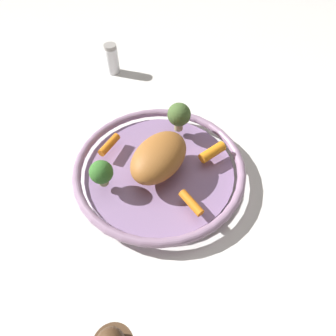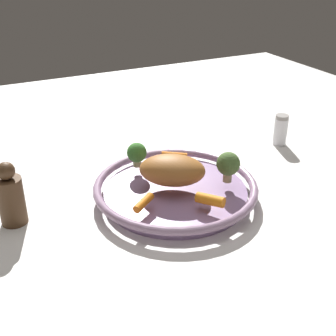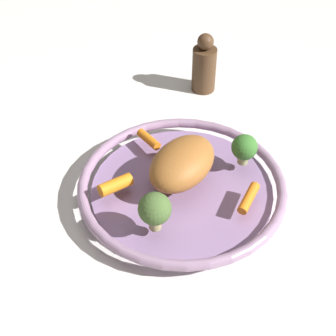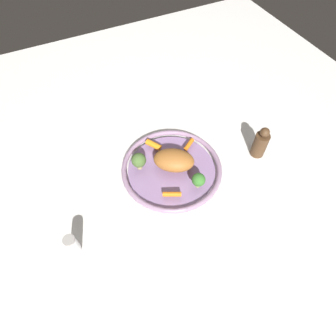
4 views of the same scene
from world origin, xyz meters
name	(u,v)px [view 2 (image 2 of 4)]	position (x,y,z in m)	size (l,w,h in m)	color
ground_plane	(175,198)	(0.00, 0.00, 0.00)	(2.08, 2.08, 0.00)	silver
serving_bowl	(175,190)	(0.00, 0.00, 0.02)	(0.36, 0.36, 0.04)	#8E709E
roast_chicken_piece	(173,171)	(0.01, 0.00, 0.07)	(0.14, 0.09, 0.06)	#A1612A
baby_carrot_right	(174,155)	(-0.05, -0.11, 0.05)	(0.02, 0.02, 0.06)	orange
baby_carrot_near_rim	(210,200)	(-0.02, 0.11, 0.05)	(0.02, 0.02, 0.06)	orange
baby_carrot_center	(144,203)	(0.10, 0.06, 0.05)	(0.02, 0.02, 0.06)	orange
broccoli_floret_edge	(228,165)	(-0.10, 0.05, 0.08)	(0.05, 0.05, 0.07)	tan
broccoli_floret_small	(137,153)	(0.04, -0.11, 0.07)	(0.05, 0.05, 0.06)	#9AA666
salt_shaker	(281,130)	(-0.39, -0.13, 0.04)	(0.04, 0.04, 0.08)	white
pepper_mill	(11,197)	(0.33, -0.06, 0.06)	(0.05, 0.05, 0.13)	#4C331E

